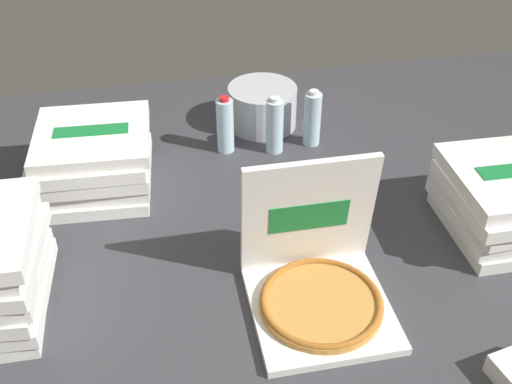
{
  "coord_description": "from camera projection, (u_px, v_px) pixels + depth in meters",
  "views": [
    {
      "loc": [
        -0.26,
        -1.43,
        1.31
      ],
      "look_at": [
        0.04,
        0.1,
        0.14
      ],
      "focal_mm": 43.41,
      "sensor_mm": 36.0,
      "label": 1
    }
  ],
  "objects": [
    {
      "name": "water_bottle_0",
      "position": [
        312.0,
        119.0,
        2.38
      ],
      "size": [
        0.07,
        0.07,
        0.23
      ],
      "color": "silver",
      "rests_on": "ground_plane"
    },
    {
      "name": "pizza_stack_left_mid",
      "position": [
        93.0,
        160.0,
        2.15
      ],
      "size": [
        0.42,
        0.42,
        0.23
      ],
      "color": "white",
      "rests_on": "ground_plane"
    },
    {
      "name": "water_bottle_2",
      "position": [
        275.0,
        126.0,
        2.34
      ],
      "size": [
        0.07,
        0.07,
        0.23
      ],
      "color": "silver",
      "rests_on": "ground_plane"
    },
    {
      "name": "open_pizza_box",
      "position": [
        317.0,
        280.0,
        1.73
      ],
      "size": [
        0.38,
        0.39,
        0.41
      ],
      "color": "white",
      "rests_on": "ground_plane"
    },
    {
      "name": "ice_bucket",
      "position": [
        262.0,
        106.0,
        2.51
      ],
      "size": [
        0.28,
        0.28,
        0.17
      ],
      "primitive_type": "cylinder",
      "color": "#B7BABF",
      "rests_on": "ground_plane"
    },
    {
      "name": "pizza_stack_left_near",
      "position": [
        511.0,
        201.0,
        1.96
      ],
      "size": [
        0.41,
        0.41,
        0.23
      ],
      "color": "white",
      "rests_on": "ground_plane"
    },
    {
      "name": "ground_plane",
      "position": [
        248.0,
        250.0,
        1.96
      ],
      "size": [
        3.2,
        2.4,
        0.02
      ],
      "primitive_type": "cube",
      "color": "#38383D"
    },
    {
      "name": "water_bottle_1",
      "position": [
        225.0,
        125.0,
        2.34
      ],
      "size": [
        0.07,
        0.07,
        0.23
      ],
      "color": "silver",
      "rests_on": "ground_plane"
    }
  ]
}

